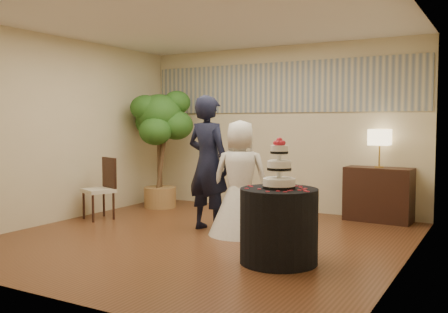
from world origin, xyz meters
The scene contains 15 objects.
floor centered at (0.00, 0.00, 0.00)m, with size 5.00×5.00×0.00m, color brown.
ceiling centered at (0.00, 0.00, 2.80)m, with size 5.00×5.00×0.00m, color white.
wall_back centered at (0.00, 2.50, 1.40)m, with size 5.00×0.06×2.80m, color beige.
wall_front centered at (0.00, -2.50, 1.40)m, with size 5.00×0.06×2.80m, color beige.
wall_left centered at (-2.50, 0.00, 1.40)m, with size 0.06×5.00×2.80m, color beige.
wall_right centered at (2.50, 0.00, 1.40)m, with size 0.06×5.00×2.80m, color beige.
mural_border centered at (0.00, 2.48, 2.10)m, with size 4.90×0.02×0.85m, color #9B9C8F.
groom centered at (-0.20, 0.49, 0.94)m, with size 0.69×0.45×1.88m, color black.
bride centered at (0.31, 0.47, 0.77)m, with size 0.86×0.86×1.54m, color white.
cake_table centered at (1.30, -0.53, 0.40)m, with size 0.84×0.84×0.81m, color black.
wedding_cake centered at (1.30, -0.53, 1.08)m, with size 0.35×0.35×0.55m, color white, non-canonical shape.
console centered at (1.74, 2.30, 0.41)m, with size 0.99×0.44×0.82m, color black.
table_lamp centered at (1.74, 2.30, 1.11)m, with size 0.30×0.30×0.58m, color beige, non-canonical shape.
ficus_tree centered at (-1.92, 1.66, 1.05)m, with size 1.00×1.00×2.11m, color #28581B, non-canonical shape.
side_chair centered at (-2.09, 0.31, 0.48)m, with size 0.44×0.46×0.96m, color black, non-canonical shape.
Camera 1 is at (3.39, -5.42, 1.52)m, focal length 40.00 mm.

